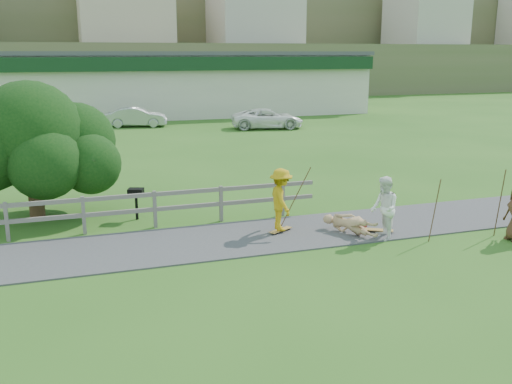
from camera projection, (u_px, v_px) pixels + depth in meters
ground at (256, 257)px, 14.34m from camera, size 260.00×260.00×0.00m
path at (238, 238)px, 15.72m from camera, size 34.00×3.00×0.04m
fence at (60, 211)px, 15.79m from camera, size 15.05×0.10×1.10m
strip_mall at (168, 83)px, 47.14m from camera, size 32.50×10.75×5.10m
skater_rider at (281, 203)px, 16.03m from camera, size 0.74×1.19×1.77m
skater_fallen at (350, 224)px, 16.00m from camera, size 1.70×1.15×0.62m
spectator_a at (384, 208)px, 15.50m from camera, size 0.84×0.98×1.75m
car_silver at (137, 117)px, 39.35m from camera, size 4.30×2.26×1.35m
car_white at (267, 119)px, 38.45m from camera, size 5.15×3.08×1.34m
tree at (32, 156)px, 17.40m from camera, size 5.15×5.15×3.84m
bbq at (136, 204)px, 17.45m from camera, size 0.54×0.48×0.98m
longboard_rider at (281, 231)px, 16.23m from camera, size 0.81×0.56×0.09m
longboard_fallen at (376, 231)px, 16.22m from camera, size 0.90×0.66×0.10m
helmet at (363, 225)px, 16.55m from camera, size 0.26×0.26×0.26m
pole_rider at (295, 194)px, 16.55m from camera, size 0.03×0.03×2.00m
pole_spec_left at (435, 210)px, 15.34m from camera, size 0.03×0.03×1.74m
pole_spec_right at (500, 203)px, 15.79m from camera, size 0.03×0.03×1.90m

